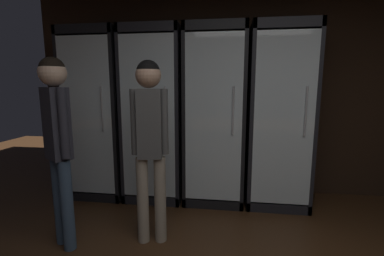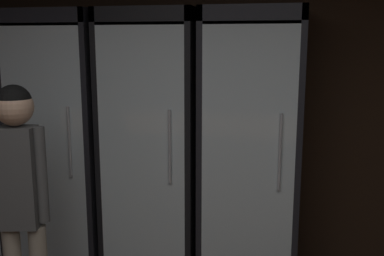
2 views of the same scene
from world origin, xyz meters
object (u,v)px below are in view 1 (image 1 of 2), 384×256
Objects in this scene: cooler_center at (215,118)px; cooler_right at (277,119)px; cooler_left at (157,117)px; shopper_far at (150,132)px; shopper_near at (57,131)px; cooler_far_left at (101,115)px.

cooler_center is 1.00× the size of cooler_right.
cooler_left reaches higher than shopper_far.
cooler_left is 1.00× the size of cooler_center.
cooler_center is 1.27× the size of shopper_near.
cooler_far_left is at bearing -179.92° from cooler_center.
cooler_center is at bearing 44.50° from shopper_near.
shopper_near reaches higher than shopper_far.
shopper_near is (-1.22, -1.20, 0.01)m from cooler_center.
shopper_far is (-0.50, -1.03, -0.01)m from cooler_center.
shopper_near is (0.22, -1.19, 0.01)m from cooler_far_left.
shopper_near is at bearing -112.65° from cooler_left.
cooler_right is 1.59m from shopper_far.
shopper_far is (-1.22, -1.02, -0.00)m from cooler_right.
cooler_far_left is 1.00× the size of cooler_left.
cooler_center is at bearing 64.22° from shopper_far.
cooler_left is at bearing -179.80° from cooler_center.
cooler_far_left is 1.00× the size of cooler_right.
cooler_left is 1.29m from shopper_near.
cooler_right is (0.72, -0.00, -0.01)m from cooler_center.
cooler_left is 1.29× the size of shopper_far.
cooler_left reaches higher than shopper_near.
cooler_far_left is at bearing 132.68° from shopper_far.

